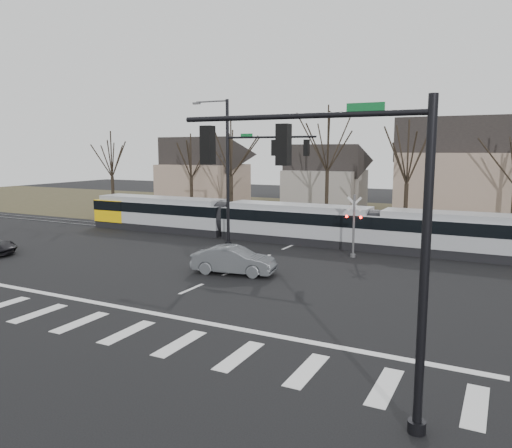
% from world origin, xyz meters
% --- Properties ---
extents(ground, '(140.00, 140.00, 0.00)m').
position_xyz_m(ground, '(0.00, 0.00, 0.00)').
color(ground, black).
extents(grass_verge, '(140.00, 28.00, 0.01)m').
position_xyz_m(grass_verge, '(0.00, 32.00, 0.01)').
color(grass_verge, '#38331E').
rests_on(grass_verge, ground).
extents(crosswalk, '(27.00, 2.60, 0.01)m').
position_xyz_m(crosswalk, '(0.00, -4.00, 0.01)').
color(crosswalk, silver).
rests_on(crosswalk, ground).
extents(stop_line, '(28.00, 0.35, 0.01)m').
position_xyz_m(stop_line, '(0.00, -1.80, 0.01)').
color(stop_line, silver).
rests_on(stop_line, ground).
extents(lane_dashes, '(0.18, 30.00, 0.01)m').
position_xyz_m(lane_dashes, '(0.00, 16.00, 0.01)').
color(lane_dashes, silver).
rests_on(lane_dashes, ground).
extents(rail_pair, '(90.00, 1.52, 0.06)m').
position_xyz_m(rail_pair, '(0.00, 15.80, 0.03)').
color(rail_pair, '#59595E').
rests_on(rail_pair, ground).
extents(tram, '(37.07, 2.75, 2.81)m').
position_xyz_m(tram, '(-0.28, 16.00, 1.53)').
color(tram, gray).
rests_on(tram, ground).
extents(sedan, '(3.16, 5.14, 1.52)m').
position_xyz_m(sedan, '(0.35, 5.61, 0.76)').
color(sedan, '#4F5256').
rests_on(sedan, ground).
extents(signal_pole_near_right, '(6.72, 0.44, 8.00)m').
position_xyz_m(signal_pole_near_right, '(10.11, -6.00, 5.17)').
color(signal_pole_near_right, black).
rests_on(signal_pole_near_right, ground).
extents(signal_pole_far, '(9.28, 0.44, 10.20)m').
position_xyz_m(signal_pole_far, '(-2.41, 12.50, 5.70)').
color(signal_pole_far, black).
rests_on(signal_pole_far, ground).
extents(rail_crossing_signal, '(1.08, 0.36, 4.00)m').
position_xyz_m(rail_crossing_signal, '(5.00, 12.79, 1.89)').
color(rail_crossing_signal, '#59595B').
rests_on(rail_crossing_signal, ground).
extents(tree_row, '(59.20, 7.20, 10.00)m').
position_xyz_m(tree_row, '(2.00, 26.00, 5.00)').
color(tree_row, black).
rests_on(tree_row, ground).
extents(house_a, '(9.72, 8.64, 8.60)m').
position_xyz_m(house_a, '(-20.00, 34.00, 4.46)').
color(house_a, gray).
rests_on(house_a, ground).
extents(house_b, '(8.64, 7.56, 7.65)m').
position_xyz_m(house_b, '(-5.00, 36.00, 3.97)').
color(house_b, gray).
rests_on(house_b, ground).
extents(house_c, '(10.80, 8.64, 10.10)m').
position_xyz_m(house_c, '(9.00, 33.00, 5.23)').
color(house_c, gray).
rests_on(house_c, ground).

